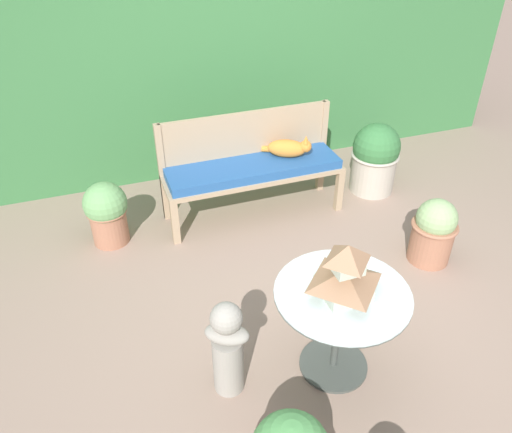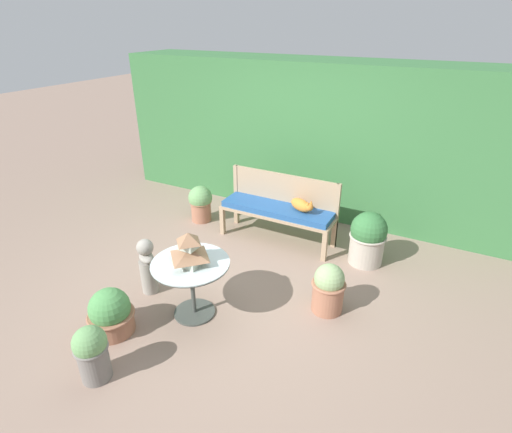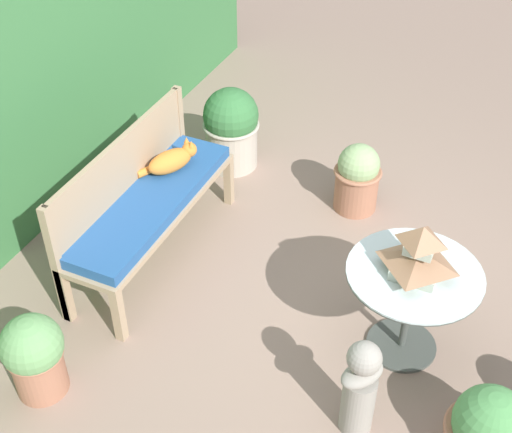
{
  "view_description": "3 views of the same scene",
  "coord_description": "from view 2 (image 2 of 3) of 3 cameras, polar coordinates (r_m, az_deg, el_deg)",
  "views": [
    {
      "loc": [
        -1.24,
        -2.4,
        2.56
      ],
      "look_at": [
        -0.2,
        0.53,
        0.43
      ],
      "focal_mm": 35.0,
      "sensor_mm": 36.0,
      "label": 1
    },
    {
      "loc": [
        2.02,
        -3.22,
        2.78
      ],
      "look_at": [
        -0.01,
        0.62,
        0.61
      ],
      "focal_mm": 28.0,
      "sensor_mm": 36.0,
      "label": 2
    },
    {
      "loc": [
        -3.1,
        -1.0,
        3.4
      ],
      "look_at": [
        0.03,
        0.43,
        0.59
      ],
      "focal_mm": 50.0,
      "sensor_mm": 36.0,
      "label": 3
    }
  ],
  "objects": [
    {
      "name": "pagoda_birdhouse",
      "position": [
        3.92,
        -9.51,
        -4.77
      ],
      "size": [
        0.34,
        0.34,
        0.33
      ],
      "color": "#B2BCA8",
      "rests_on": "patio_table"
    },
    {
      "name": "potted_plant_table_near",
      "position": [
        4.26,
        10.31,
        -10.02
      ],
      "size": [
        0.36,
        0.36,
        0.55
      ],
      "color": "#9E664C",
      "rests_on": "ground"
    },
    {
      "name": "potted_plant_table_far",
      "position": [
        6.04,
        -7.92,
        1.98
      ],
      "size": [
        0.35,
        0.35,
        0.55
      ],
      "color": "#9E664C",
      "rests_on": "ground"
    },
    {
      "name": "garden_bust",
      "position": [
        4.57,
        -15.24,
        -6.77
      ],
      "size": [
        0.3,
        0.26,
        0.66
      ],
      "rotation": [
        0.0,
        0.0,
        -0.56
      ],
      "color": "gray",
      "rests_on": "ground"
    },
    {
      "name": "potted_plant_bench_left",
      "position": [
        5.11,
        15.67,
        -2.98
      ],
      "size": [
        0.46,
        0.46,
        0.69
      ],
      "color": "#ADA393",
      "rests_on": "ground"
    },
    {
      "name": "patio_table",
      "position": [
        4.06,
        -9.23,
        -8.06
      ],
      "size": [
        0.78,
        0.78,
        0.63
      ],
      "color": "#424742",
      "rests_on": "ground"
    },
    {
      "name": "garden_bench",
      "position": [
        5.39,
        3.04,
        0.7
      ],
      "size": [
        1.57,
        0.45,
        0.51
      ],
      "color": "tan",
      "rests_on": "ground"
    },
    {
      "name": "bench_backrest",
      "position": [
        5.47,
        4.01,
        3.6
      ],
      "size": [
        1.57,
        0.06,
        0.9
      ],
      "color": "tan",
      "rests_on": "ground"
    },
    {
      "name": "cat",
      "position": [
        5.22,
        6.53,
        1.63
      ],
      "size": [
        0.38,
        0.34,
        0.2
      ],
      "rotation": [
        0.0,
        0.0,
        -0.47
      ],
      "color": "orange",
      "rests_on": "garden_bench"
    },
    {
      "name": "potted_plant_patio_mid",
      "position": [
        3.77,
        -22.41,
        -17.46
      ],
      "size": [
        0.29,
        0.29,
        0.53
      ],
      "color": "slate",
      "rests_on": "ground"
    },
    {
      "name": "potted_plant_path_edge",
      "position": [
        4.22,
        -20.05,
        -12.87
      ],
      "size": [
        0.46,
        0.46,
        0.48
      ],
      "color": "#9E664C",
      "rests_on": "ground"
    },
    {
      "name": "foliage_hedge_back",
      "position": [
        6.41,
        8.71,
        11.29
      ],
      "size": [
        6.4,
        1.07,
        2.25
      ],
      "primitive_type": "cube",
      "color": "#38703D",
      "rests_on": "ground"
    },
    {
      "name": "ground",
      "position": [
        4.71,
        -3.48,
        -9.68
      ],
      "size": [
        30.0,
        30.0,
        0.0
      ],
      "primitive_type": "plane",
      "color": "gray"
    }
  ]
}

